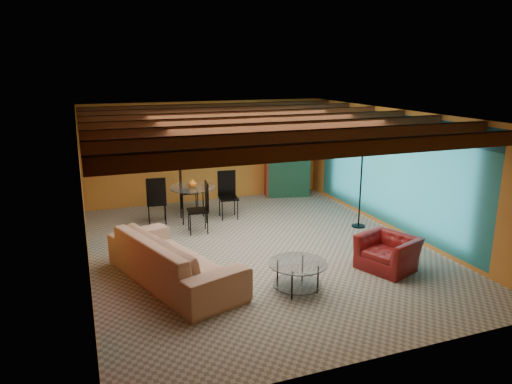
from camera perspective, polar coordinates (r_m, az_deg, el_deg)
name	(u,v)px	position (r m, az deg, el deg)	size (l,w,h in m)	color
room	(258,132)	(9.21, 0.20, 7.17)	(6.52, 8.01, 2.71)	gray
sofa	(174,258)	(8.29, -9.80, -7.82)	(2.89, 1.13, 0.84)	tan
armchair	(388,253)	(9.03, 15.46, -6.99)	(0.96, 0.84, 0.63)	maroon
coffee_table	(297,276)	(7.97, 4.97, -10.00)	(0.96, 0.96, 0.49)	white
dining_table	(193,197)	(11.40, -7.54, -0.64)	(2.21, 2.21, 1.15)	silver
armoire	(285,161)	(13.54, 3.52, 3.76)	(1.15, 0.56, 2.01)	maroon
floor_lamp	(361,187)	(11.03, 12.39, 0.62)	(0.38, 0.38, 1.90)	black
ceiling_fan	(260,133)	(9.11, 0.45, 7.08)	(1.50, 1.50, 0.44)	#472614
painting	(174,143)	(12.75, -9.82, 5.84)	(1.05, 0.03, 0.65)	black
potted_plant	(286,116)	(13.36, 3.61, 9.09)	(0.47, 0.40, 0.52)	#26661E
vase	(192,169)	(11.25, -7.65, 2.69)	(0.19, 0.19, 0.20)	orange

